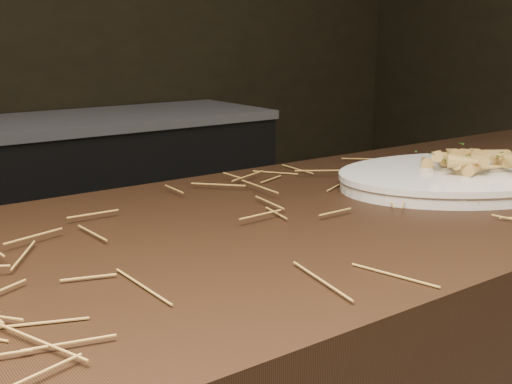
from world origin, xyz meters
TOP-DOWN VIEW (x-y plane):
  - back_counter at (0.30, 2.18)m, footprint 1.82×0.62m
  - straw_bedding at (0.00, 0.30)m, footprint 1.40×0.60m
  - serving_platter at (0.42, 0.27)m, footprint 0.59×0.48m
  - roasted_veg_heap at (0.42, 0.27)m, footprint 0.29×0.25m

SIDE VIEW (x-z plane):
  - back_counter at x=0.30m, z-range 0.00..0.84m
  - straw_bedding at x=0.00m, z-range 0.90..0.92m
  - serving_platter at x=0.42m, z-range 0.90..0.93m
  - roasted_veg_heap at x=0.42m, z-range 0.93..0.98m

